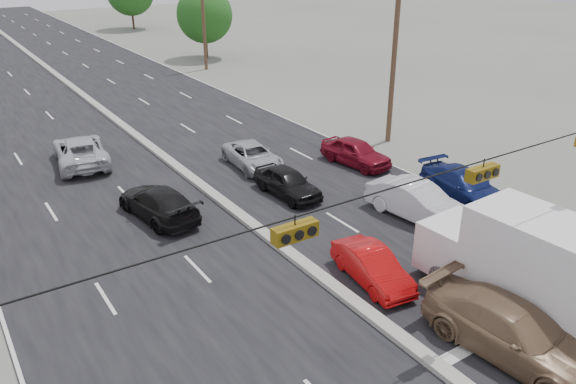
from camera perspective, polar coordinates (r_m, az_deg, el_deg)
name	(u,v)px	position (r m, az deg, el deg)	size (l,w,h in m)	color
ground	(422,357)	(17.44, 13.45, -16.00)	(200.00, 200.00, 0.00)	#606356
road_surface	(107,115)	(41.50, -17.90, 7.47)	(20.00, 160.00, 0.02)	black
center_median	(107,113)	(41.47, -17.91, 7.60)	(0.50, 160.00, 0.20)	gray
utility_pole_right_b	(394,56)	(33.43, 10.73, 13.44)	(1.60, 0.30, 10.00)	#422D1E
utility_pole_right_c	(203,13)	(54.07, -8.62, 17.51)	(1.60, 0.30, 10.00)	#422D1E
traffic_signals	(480,172)	(15.62, 18.94, 1.92)	(25.00, 0.30, 0.54)	black
tree_right_mid	(205,15)	(59.71, -8.48, 17.38)	(5.60, 5.60, 7.14)	#382619
box_truck	(527,264)	(19.34, 23.10, -6.71)	(2.67, 6.89, 3.45)	black
tan_sedan	(513,331)	(17.84, 21.86, -12.99)	(2.23, 5.48, 1.59)	brown
red_sedan	(372,267)	(20.07, 8.55, -7.53)	(1.30, 3.72, 1.23)	#BD0B0C
queue_car_a	(287,183)	(26.42, -0.05, 0.97)	(1.59, 3.96, 1.35)	black
queue_car_b	(417,202)	(24.84, 13.01, -0.99)	(1.65, 4.72, 1.56)	silver
queue_car_c	(253,156)	(29.92, -3.57, 3.63)	(2.03, 4.41, 1.23)	#AAACB2
queue_car_d	(464,186)	(27.25, 17.48, 0.61)	(1.97, 4.84, 1.41)	#101A50
queue_car_e	(356,152)	(30.39, 6.90, 4.02)	(1.68, 4.18, 1.42)	maroon
oncoming_near	(158,203)	(24.93, -13.03, -1.12)	(1.94, 4.77, 1.38)	black
oncoming_far	(80,151)	(32.24, -20.35, 3.93)	(2.51, 5.44, 1.51)	#B5B8BE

